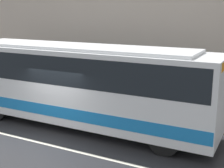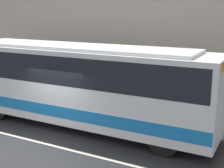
% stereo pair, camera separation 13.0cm
% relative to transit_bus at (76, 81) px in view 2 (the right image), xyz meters
% --- Properties ---
extents(ground_plane, '(60.00, 60.00, 0.00)m').
position_rel_transit_bus_xyz_m(ground_plane, '(-0.07, -2.21, -1.88)').
color(ground_plane, '#262628').
extents(sidewalk, '(60.00, 2.81, 0.17)m').
position_rel_transit_bus_xyz_m(sidewalk, '(-0.07, 3.20, -1.80)').
color(sidewalk, '#A09E99').
rests_on(sidewalk, ground_plane).
extents(building_facade, '(60.00, 0.35, 9.79)m').
position_rel_transit_bus_xyz_m(building_facade, '(-0.07, 4.74, 2.84)').
color(building_facade, '#B7A899').
rests_on(building_facade, ground_plane).
extents(lane_stripe, '(54.00, 0.14, 0.01)m').
position_rel_transit_bus_xyz_m(lane_stripe, '(-0.07, -2.21, -1.88)').
color(lane_stripe, beige).
rests_on(lane_stripe, ground_plane).
extents(transit_bus, '(11.61, 2.49, 3.34)m').
position_rel_transit_bus_xyz_m(transit_bus, '(0.00, 0.00, 0.00)').
color(transit_bus, white).
rests_on(transit_bus, ground_plane).
extents(pedestrian_waiting, '(0.36, 0.36, 1.57)m').
position_rel_transit_bus_xyz_m(pedestrian_waiting, '(-3.94, 3.21, -0.99)').
color(pedestrian_waiting, '#333338').
rests_on(pedestrian_waiting, sidewalk).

